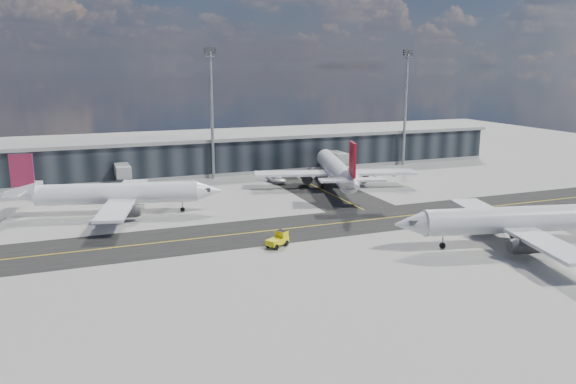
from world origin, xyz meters
name	(u,v)px	position (x,y,z in m)	size (l,w,h in m)	color
ground	(290,237)	(0.00, 0.00, 0.00)	(300.00, 300.00, 0.00)	gray
taxiway_lanes	(289,216)	(3.91, 10.74, 0.01)	(180.00, 63.00, 0.03)	black
terminal_concourse	(206,156)	(0.04, 54.93, 4.09)	(152.00, 19.80, 8.80)	black
floodlight_masts	(212,109)	(0.00, 48.00, 15.61)	(102.50, 0.70, 28.90)	gray
airliner_af	(115,194)	(-23.26, 23.21, 3.54)	(35.83, 30.80, 10.72)	white
airliner_redtail	(336,170)	(21.30, 28.26, 3.90)	(33.82, 39.27, 11.82)	white
airliner_near	(523,220)	(29.40, -15.48, 3.69)	(37.45, 32.17, 11.17)	silver
baggage_tug	(279,239)	(-3.18, -3.74, 1.07)	(3.76, 3.12, 2.14)	yellow
service_van	(277,179)	(11.79, 38.12, 0.73)	(2.41, 5.24, 1.46)	white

